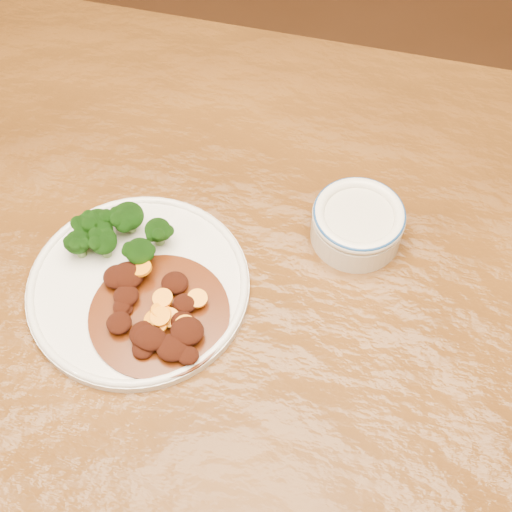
# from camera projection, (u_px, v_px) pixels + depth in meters

# --- Properties ---
(ground) EXTENTS (4.00, 4.00, 0.00)m
(ground) POSITION_uv_depth(u_px,v_px,m) (251.00, 478.00, 1.45)
(ground) COLOR #462711
(ground) RESTS_ON ground
(dining_table) EXTENTS (1.53, 0.95, 0.75)m
(dining_table) POSITION_uv_depth(u_px,v_px,m) (247.00, 323.00, 0.89)
(dining_table) COLOR #5F3510
(dining_table) RESTS_ON ground
(dinner_plate) EXTENTS (0.26, 0.26, 0.02)m
(dinner_plate) POSITION_uv_depth(u_px,v_px,m) (138.00, 286.00, 0.82)
(dinner_plate) COLOR silver
(dinner_plate) RESTS_ON dining_table
(broccoli_florets) EXTENTS (0.11, 0.08, 0.04)m
(broccoli_florets) POSITION_uv_depth(u_px,v_px,m) (115.00, 232.00, 0.83)
(broccoli_florets) COLOR #6B924B
(broccoli_florets) RESTS_ON dinner_plate
(mince_stew) EXTENTS (0.16, 0.16, 0.03)m
(mince_stew) POSITION_uv_depth(u_px,v_px,m) (155.00, 313.00, 0.78)
(mince_stew) COLOR #4F2108
(mince_stew) RESTS_ON dinner_plate
(dip_bowl) EXTENTS (0.11, 0.11, 0.05)m
(dip_bowl) POSITION_uv_depth(u_px,v_px,m) (358.00, 223.00, 0.84)
(dip_bowl) COLOR silver
(dip_bowl) RESTS_ON dining_table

